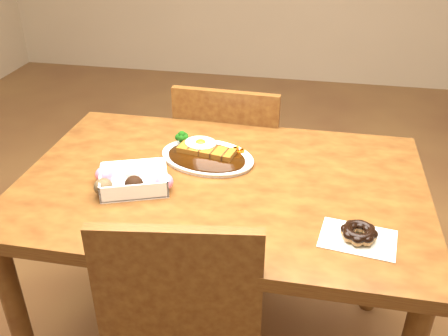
% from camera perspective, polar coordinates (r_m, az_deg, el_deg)
% --- Properties ---
extents(table, '(1.20, 0.80, 0.75)m').
position_cam_1_polar(table, '(1.54, -0.25, -4.51)').
color(table, '#49220E').
rests_on(table, ground).
extents(chair_far, '(0.44, 0.44, 0.87)m').
position_cam_1_polar(chair_far, '(2.09, 0.92, -0.06)').
color(chair_far, '#49220E').
rests_on(chair_far, ground).
extents(katsu_curry_plate, '(0.35, 0.28, 0.06)m').
position_cam_1_polar(katsu_curry_plate, '(1.59, -2.04, 1.57)').
color(katsu_curry_plate, white).
rests_on(katsu_curry_plate, table).
extents(donut_box, '(0.24, 0.21, 0.05)m').
position_cam_1_polar(donut_box, '(1.46, -10.46, -1.32)').
color(donut_box, white).
rests_on(donut_box, table).
extents(pon_de_ring, '(0.20, 0.15, 0.04)m').
position_cam_1_polar(pon_de_ring, '(1.29, 15.16, -7.20)').
color(pon_de_ring, silver).
rests_on(pon_de_ring, table).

